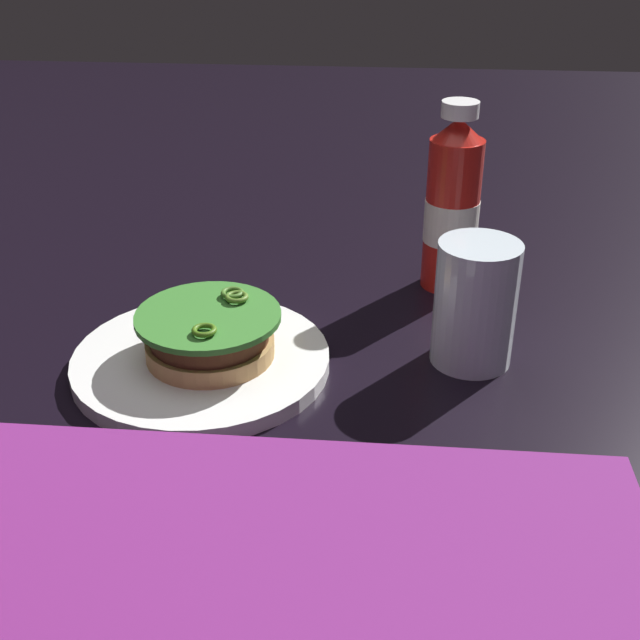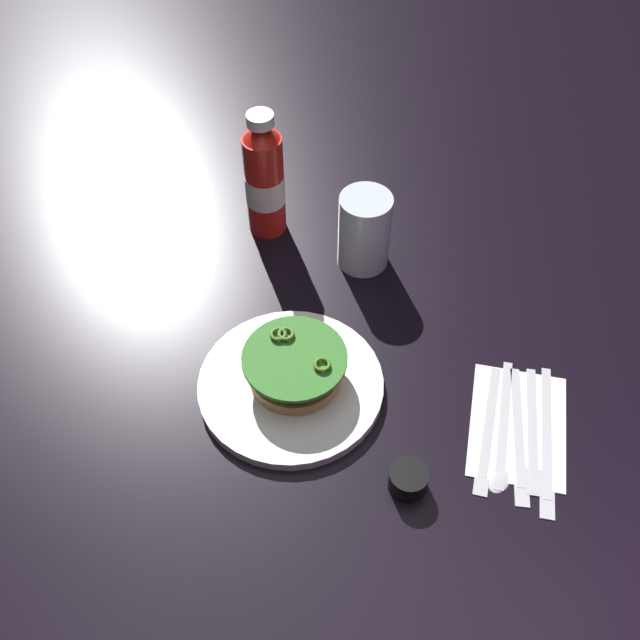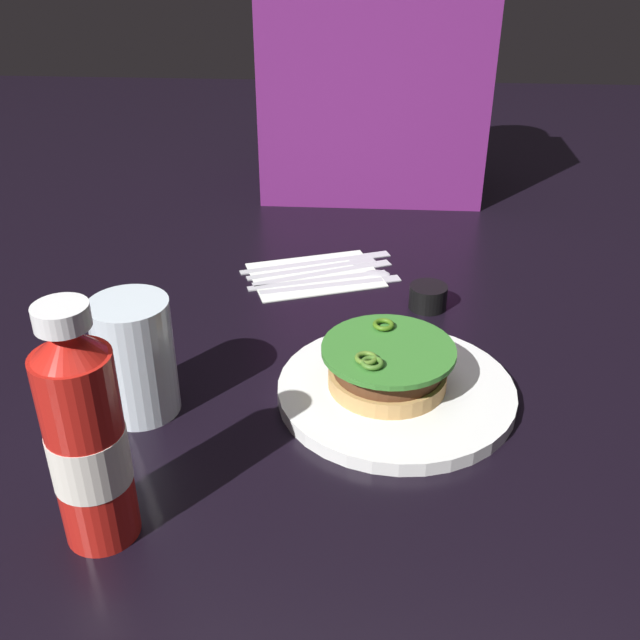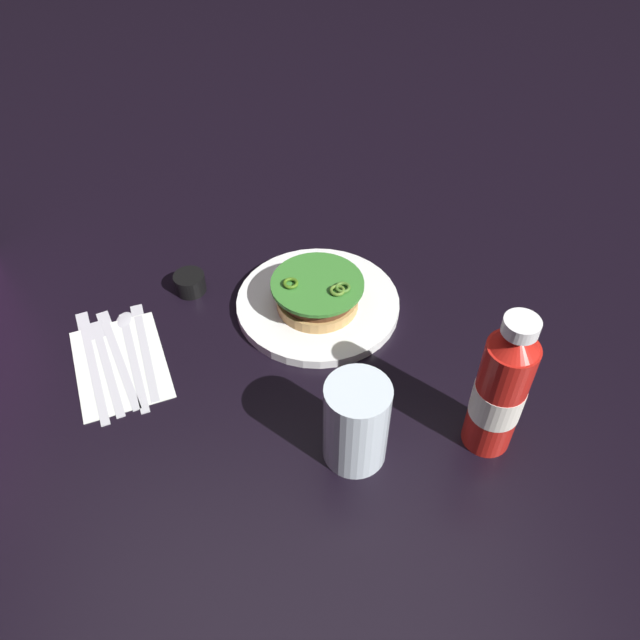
{
  "view_description": "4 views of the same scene",
  "coord_description": "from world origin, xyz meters",
  "px_view_note": "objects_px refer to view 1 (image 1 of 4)",
  "views": [
    {
      "loc": [
        -0.19,
        0.6,
        0.43
      ],
      "look_at": [
        -0.13,
        -0.06,
        0.06
      ],
      "focal_mm": 45.93,
      "sensor_mm": 36.0,
      "label": 1
    },
    {
      "loc": [
        0.44,
        0.26,
        0.82
      ],
      "look_at": [
        -0.09,
        -0.07,
        0.06
      ],
      "focal_mm": 41.01,
      "sensor_mm": 36.0,
      "label": 2
    },
    {
      "loc": [
        -0.05,
        -0.71,
        0.46
      ],
      "look_at": [
        -0.1,
        -0.03,
        0.07
      ],
      "focal_mm": 41.08,
      "sensor_mm": 36.0,
      "label": 3
    },
    {
      "loc": [
        -0.71,
        -0.05,
        0.68
      ],
      "look_at": [
        -0.12,
        -0.07,
        0.08
      ],
      "focal_mm": 35.49,
      "sensor_mm": 36.0,
      "label": 4
    }
  ],
  "objects_px": {
    "water_glass": "(475,304)",
    "napkin": "(269,598)",
    "dinner_plate": "(201,361)",
    "spoon_utensil": "(219,582)",
    "condiment_cup": "(86,486)",
    "butter_knife": "(230,605)",
    "fork_utensil": "(246,623)",
    "ketchup_bottle": "(452,207)",
    "steak_knife": "(222,561)",
    "burger_sandwich": "(210,334)"
  },
  "relations": [
    {
      "from": "burger_sandwich",
      "to": "spoon_utensil",
      "type": "height_order",
      "value": "burger_sandwich"
    },
    {
      "from": "burger_sandwich",
      "to": "condiment_cup",
      "type": "distance_m",
      "value": 0.21
    },
    {
      "from": "ketchup_bottle",
      "to": "fork_utensil",
      "type": "bearing_deg",
      "value": 73.7
    },
    {
      "from": "water_glass",
      "to": "condiment_cup",
      "type": "xyz_separation_m",
      "value": [
        0.31,
        0.24,
        -0.05
      ]
    },
    {
      "from": "water_glass",
      "to": "napkin",
      "type": "bearing_deg",
      "value": 64.3
    },
    {
      "from": "ketchup_bottle",
      "to": "fork_utensil",
      "type": "distance_m",
      "value": 0.55
    },
    {
      "from": "napkin",
      "to": "fork_utensil",
      "type": "height_order",
      "value": "fork_utensil"
    },
    {
      "from": "ketchup_bottle",
      "to": "butter_knife",
      "type": "distance_m",
      "value": 0.54
    },
    {
      "from": "dinner_plate",
      "to": "spoon_utensil",
      "type": "height_order",
      "value": "dinner_plate"
    },
    {
      "from": "butter_knife",
      "to": "napkin",
      "type": "bearing_deg",
      "value": -155.12
    },
    {
      "from": "napkin",
      "to": "steak_knife",
      "type": "height_order",
      "value": "steak_knife"
    },
    {
      "from": "dinner_plate",
      "to": "napkin",
      "type": "height_order",
      "value": "dinner_plate"
    },
    {
      "from": "dinner_plate",
      "to": "napkin",
      "type": "distance_m",
      "value": 0.3
    },
    {
      "from": "dinner_plate",
      "to": "spoon_utensil",
      "type": "distance_m",
      "value": 0.29
    },
    {
      "from": "napkin",
      "to": "fork_utensil",
      "type": "distance_m",
      "value": 0.03
    },
    {
      "from": "napkin",
      "to": "butter_knife",
      "type": "distance_m",
      "value": 0.03
    },
    {
      "from": "butter_knife",
      "to": "fork_utensil",
      "type": "height_order",
      "value": "same"
    },
    {
      "from": "burger_sandwich",
      "to": "ketchup_bottle",
      "type": "distance_m",
      "value": 0.32
    },
    {
      "from": "burger_sandwich",
      "to": "butter_knife",
      "type": "distance_m",
      "value": 0.3
    },
    {
      "from": "dinner_plate",
      "to": "ketchup_bottle",
      "type": "height_order",
      "value": "ketchup_bottle"
    },
    {
      "from": "burger_sandwich",
      "to": "butter_knife",
      "type": "height_order",
      "value": "burger_sandwich"
    },
    {
      "from": "dinner_plate",
      "to": "water_glass",
      "type": "height_order",
      "value": "water_glass"
    },
    {
      "from": "spoon_utensil",
      "to": "fork_utensil",
      "type": "relative_size",
      "value": 1.06
    },
    {
      "from": "steak_knife",
      "to": "burger_sandwich",
      "type": "bearing_deg",
      "value": -76.71
    },
    {
      "from": "dinner_plate",
      "to": "butter_knife",
      "type": "relative_size",
      "value": 1.3
    },
    {
      "from": "ketchup_bottle",
      "to": "water_glass",
      "type": "relative_size",
      "value": 1.72
    },
    {
      "from": "spoon_utensil",
      "to": "dinner_plate",
      "type": "bearing_deg",
      "value": -75.33
    },
    {
      "from": "dinner_plate",
      "to": "ketchup_bottle",
      "type": "xyz_separation_m",
      "value": [
        -0.25,
        -0.21,
        0.09
      ]
    },
    {
      "from": "napkin",
      "to": "butter_knife",
      "type": "xyz_separation_m",
      "value": [
        0.02,
        0.01,
        0.0
      ]
    },
    {
      "from": "spoon_utensil",
      "to": "butter_knife",
      "type": "xyz_separation_m",
      "value": [
        -0.01,
        0.02,
        -0.0
      ]
    },
    {
      "from": "steak_knife",
      "to": "ketchup_bottle",
      "type": "bearing_deg",
      "value": -110.79
    },
    {
      "from": "burger_sandwich",
      "to": "fork_utensil",
      "type": "height_order",
      "value": "burger_sandwich"
    },
    {
      "from": "water_glass",
      "to": "napkin",
      "type": "xyz_separation_m",
      "value": [
        0.15,
        0.32,
        -0.06
      ]
    },
    {
      "from": "spoon_utensil",
      "to": "fork_utensil",
      "type": "distance_m",
      "value": 0.04
    },
    {
      "from": "dinner_plate",
      "to": "spoon_utensil",
      "type": "relative_size",
      "value": 1.28
    },
    {
      "from": "condiment_cup",
      "to": "butter_knife",
      "type": "distance_m",
      "value": 0.16
    },
    {
      "from": "steak_knife",
      "to": "fork_utensil",
      "type": "bearing_deg",
      "value": 116.24
    },
    {
      "from": "steak_knife",
      "to": "fork_utensil",
      "type": "relative_size",
      "value": 1.05
    },
    {
      "from": "burger_sandwich",
      "to": "condiment_cup",
      "type": "bearing_deg",
      "value": 74.56
    },
    {
      "from": "fork_utensil",
      "to": "steak_knife",
      "type": "bearing_deg",
      "value": -63.76
    },
    {
      "from": "butter_knife",
      "to": "condiment_cup",
      "type": "bearing_deg",
      "value": -36.17
    },
    {
      "from": "dinner_plate",
      "to": "condiment_cup",
      "type": "distance_m",
      "value": 0.21
    },
    {
      "from": "condiment_cup",
      "to": "steak_knife",
      "type": "height_order",
      "value": "condiment_cup"
    },
    {
      "from": "water_glass",
      "to": "fork_utensil",
      "type": "xyz_separation_m",
      "value": [
        0.17,
        0.35,
        -0.06
      ]
    },
    {
      "from": "water_glass",
      "to": "butter_knife",
      "type": "xyz_separation_m",
      "value": [
        0.18,
        0.33,
        -0.06
      ]
    },
    {
      "from": "water_glass",
      "to": "fork_utensil",
      "type": "bearing_deg",
      "value": 64.37
    },
    {
      "from": "burger_sandwich",
      "to": "ketchup_bottle",
      "type": "xyz_separation_m",
      "value": [
        -0.24,
        -0.21,
        0.06
      ]
    },
    {
      "from": "water_glass",
      "to": "napkin",
      "type": "height_order",
      "value": "water_glass"
    },
    {
      "from": "steak_knife",
      "to": "butter_knife",
      "type": "bearing_deg",
      "value": 108.92
    },
    {
      "from": "burger_sandwich",
      "to": "water_glass",
      "type": "distance_m",
      "value": 0.26
    }
  ]
}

